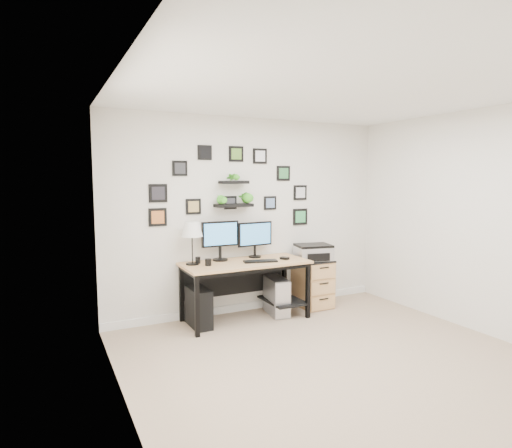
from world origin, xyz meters
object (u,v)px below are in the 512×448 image
monitor_left (220,238)px  pc_tower_grey (277,296)px  file_cabinet (313,283)px  printer (313,252)px  monitor_right (255,236)px  mug (208,262)px  pc_tower_black (199,307)px  desk (247,271)px  table_lamp (192,230)px

monitor_left → pc_tower_grey: 1.09m
file_cabinet → printer: (-0.01, -0.01, 0.44)m
monitor_left → printer: monitor_left is taller
monitor_right → printer: bearing=-9.5°
file_cabinet → printer: 0.44m
monitor_right → pc_tower_grey: (0.22, -0.21, -0.79)m
mug → pc_tower_black: size_ratio=0.18×
monitor_left → printer: size_ratio=0.95×
desk → table_lamp: size_ratio=3.05×
monitor_left → monitor_right: bearing=0.0°
pc_tower_black → printer: size_ratio=0.88×
monitor_right → file_cabinet: 1.11m
pc_tower_black → pc_tower_grey: 1.08m
desk → pc_tower_grey: 0.57m
monitor_right → pc_tower_black: monitor_right is taller
desk → printer: printer is taller
table_lamp → pc_tower_grey: table_lamp is taller
table_lamp → pc_tower_grey: size_ratio=1.01×
table_lamp → printer: size_ratio=0.99×
pc_tower_black → pc_tower_grey: bearing=-1.5°
monitor_right → pc_tower_black: (-0.86, -0.18, -0.80)m
monitor_left → mug: (-0.25, -0.23, -0.25)m
pc_tower_black → file_cabinet: bearing=1.6°
table_lamp → pc_tower_grey: (1.11, -0.13, -0.93)m
table_lamp → file_cabinet: bearing=-1.5°
monitor_left → file_cabinet: bearing=-5.3°
mug → pc_tower_grey: 1.11m
monitor_left → pc_tower_black: size_ratio=1.08×
table_lamp → monitor_left: bearing=11.2°
desk → table_lamp: table_lamp is taller
monitor_right → table_lamp: size_ratio=0.98×
mug → printer: printer is taller
monitor_left → table_lamp: 0.43m
table_lamp → file_cabinet: (1.75, -0.05, -0.84)m
monitor_right → table_lamp: bearing=-174.9°
mug → file_cabinet: bearing=3.9°
monitor_right → table_lamp: table_lamp is taller
pc_tower_black → pc_tower_grey: pc_tower_grey is taller
table_lamp → printer: (1.74, -0.06, -0.39)m
pc_tower_grey → file_cabinet: 0.64m
monitor_left → monitor_right: 0.50m
monitor_left → pc_tower_grey: monitor_left is taller
monitor_left → pc_tower_grey: bearing=-16.0°
monitor_left → monitor_right: (0.50, 0.00, -0.01)m
monitor_left → table_lamp: size_ratio=0.97×
mug → pc_tower_black: (-0.11, 0.05, -0.56)m
desk → monitor_left: bearing=147.5°
table_lamp → pc_tower_black: size_ratio=1.12×
file_cabinet → printer: size_ratio=1.26×
desk → pc_tower_grey: (0.43, -0.02, -0.38)m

